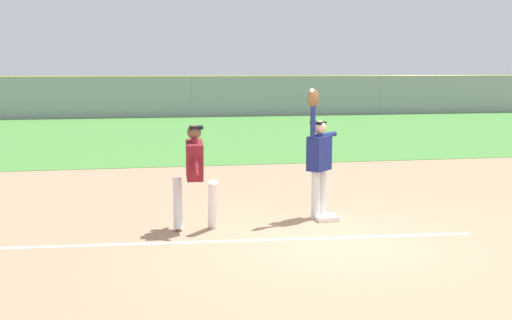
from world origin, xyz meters
The scene contains 12 objects.
ground_plane centered at (0.00, 0.00, 0.00)m, with size 75.96×75.96×0.00m, color tan.
outfield_grass centered at (0.00, 16.59, 0.01)m, with size 42.76×17.39×0.01m, color #478438.
chalk_foul_line centered at (-3.69, 0.52, 0.00)m, with size 12.00×0.10×0.01m, color white.
first_base centered at (0.31, 1.42, 0.04)m, with size 0.38×0.38×0.08m, color white.
fielder centered at (0.21, 1.59, 1.12)m, with size 0.73×0.69×2.28m.
runner centered at (-1.99, 1.17, 1.00)m, with size 0.72×0.84×1.72m.
baseball centered at (0.01, 1.38, 2.25)m, with size 0.07×0.07×0.07m, color white.
outfield_fence centered at (0.00, 25.28, 1.10)m, with size 42.84×0.08×2.20m.
parked_car_white centered at (-5.71, 27.49, 0.67)m, with size 4.50×2.32×1.25m.
parked_car_red centered at (-0.56, 28.24, 0.67)m, with size 4.58×2.48×1.25m.
parked_car_silver centered at (4.46, 28.39, 0.67)m, with size 4.55×2.42×1.25m.
parked_car_tan centered at (9.77, 28.46, 0.67)m, with size 4.50×2.32×1.25m.
Camera 1 is at (-2.87, -8.96, 2.63)m, focal length 44.57 mm.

